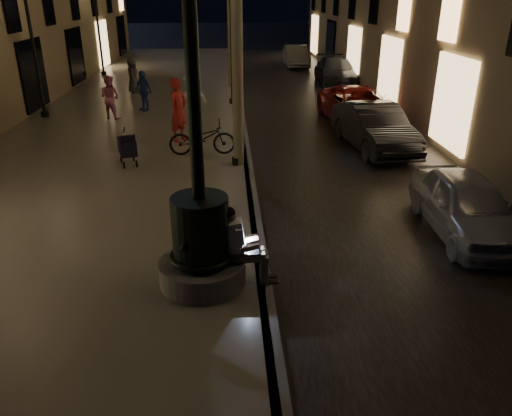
{
  "coord_description": "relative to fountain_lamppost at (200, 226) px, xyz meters",
  "views": [
    {
      "loc": [
        -0.54,
        -5.04,
        4.6
      ],
      "look_at": [
        -0.07,
        3.0,
        1.06
      ],
      "focal_mm": 35.0,
      "sensor_mm": 36.0,
      "label": 1
    }
  ],
  "objects": [
    {
      "name": "ground",
      "position": [
        1.0,
        13.0,
        -1.21
      ],
      "size": [
        120.0,
        120.0,
        0.0
      ],
      "primitive_type": "plane",
      "color": "black",
      "rests_on": "ground"
    },
    {
      "name": "cobble_lane",
      "position": [
        4.0,
        13.0,
        -1.2
      ],
      "size": [
        6.0,
        45.0,
        0.02
      ],
      "primitive_type": "cube",
      "color": "black",
      "rests_on": "ground"
    },
    {
      "name": "promenade",
      "position": [
        -3.0,
        13.0,
        -1.11
      ],
      "size": [
        8.0,
        45.0,
        0.2
      ],
      "primitive_type": "cube",
      "color": "slate",
      "rests_on": "ground"
    },
    {
      "name": "curb_strip",
      "position": [
        1.0,
        13.0,
        -1.11
      ],
      "size": [
        0.25,
        45.0,
        0.2
      ],
      "primitive_type": "cube",
      "color": "#59595B",
      "rests_on": "ground"
    },
    {
      "name": "fountain_lamppost",
      "position": [
        0.0,
        0.0,
        0.0
      ],
      "size": [
        1.4,
        1.4,
        5.21
      ],
      "color": "#59595B",
      "rests_on": "promenade"
    },
    {
      "name": "seated_man_laptop",
      "position": [
        0.61,
        0.0,
        -0.31
      ],
      "size": [
        0.96,
        0.32,
        1.33
      ],
      "color": "tan",
      "rests_on": "promenade"
    },
    {
      "name": "lamp_curb_a",
      "position": [
        0.7,
        6.0,
        2.02
      ],
      "size": [
        0.36,
        0.36,
        4.81
      ],
      "color": "black",
      "rests_on": "promenade"
    },
    {
      "name": "lamp_curb_b",
      "position": [
        0.7,
        14.0,
        2.02
      ],
      "size": [
        0.36,
        0.36,
        4.81
      ],
      "color": "black",
      "rests_on": "promenade"
    },
    {
      "name": "lamp_curb_c",
      "position": [
        0.7,
        22.0,
        2.02
      ],
      "size": [
        0.36,
        0.36,
        4.81
      ],
      "color": "black",
      "rests_on": "promenade"
    },
    {
      "name": "lamp_curb_d",
      "position": [
        0.7,
        30.0,
        2.02
      ],
      "size": [
        0.36,
        0.36,
        4.81
      ],
      "color": "black",
      "rests_on": "promenade"
    },
    {
      "name": "lamp_left_b",
      "position": [
        -6.4,
        12.0,
        2.02
      ],
      "size": [
        0.36,
        0.36,
        4.81
      ],
      "color": "black",
      "rests_on": "promenade"
    },
    {
      "name": "lamp_left_c",
      "position": [
        -6.4,
        22.0,
        2.02
      ],
      "size": [
        0.36,
        0.36,
        4.81
      ],
      "color": "black",
      "rests_on": "promenade"
    },
    {
      "name": "stroller",
      "position": [
        -2.25,
        6.1,
        -0.5
      ],
      "size": [
        0.62,
        1.01,
        1.02
      ],
      "rotation": [
        0.0,
        0.0,
        0.31
      ],
      "color": "black",
      "rests_on": "promenade"
    },
    {
      "name": "car_front",
      "position": [
        5.23,
        1.93,
        -0.6
      ],
      "size": [
        1.58,
        3.65,
        1.23
      ],
      "primitive_type": "imported",
      "rotation": [
        0.0,
        0.0,
        -0.04
      ],
      "color": "#ABAFB3",
      "rests_on": "ground"
    },
    {
      "name": "car_second",
      "position": [
        5.0,
        7.83,
        -0.52
      ],
      "size": [
        1.89,
        4.33,
        1.38
      ],
      "primitive_type": "imported",
      "rotation": [
        0.0,
        0.0,
        0.1
      ],
      "color": "black",
      "rests_on": "ground"
    },
    {
      "name": "car_third",
      "position": [
        5.28,
        11.0,
        -0.55
      ],
      "size": [
        2.43,
        4.84,
        1.31
      ],
      "primitive_type": "imported",
      "rotation": [
        0.0,
        0.0,
        0.05
      ],
      "color": "maroon",
      "rests_on": "ground"
    },
    {
      "name": "car_rear",
      "position": [
        6.2,
        19.4,
        -0.53
      ],
      "size": [
        2.11,
        4.75,
        1.36
      ],
      "primitive_type": "imported",
      "rotation": [
        0.0,
        0.0,
        -0.04
      ],
      "color": "#2C2B30",
      "rests_on": "ground"
    },
    {
      "name": "car_fifth",
      "position": [
        5.0,
        26.13,
        -0.55
      ],
      "size": [
        1.45,
        4.01,
        1.32
      ],
      "primitive_type": "imported",
      "rotation": [
        0.0,
        0.0,
        -0.01
      ],
      "color": "#999995",
      "rests_on": "ground"
    },
    {
      "name": "pedestrian_red",
      "position": [
        -1.05,
        8.44,
        -0.03
      ],
      "size": [
        0.78,
        0.85,
        1.95
      ],
      "primitive_type": "imported",
      "rotation": [
        0.0,
        0.0,
        1.0
      ],
      "color": "#AF2523",
      "rests_on": "promenade"
    },
    {
      "name": "pedestrian_pink",
      "position": [
        -3.81,
        11.54,
        -0.22
      ],
      "size": [
        0.93,
        0.84,
        1.58
      ],
      "primitive_type": "imported",
      "rotation": [
        0.0,
        0.0,
        2.76
      ],
      "color": "pink",
      "rests_on": "promenade"
    },
    {
      "name": "pedestrian_white",
      "position": [
        -0.79,
        11.21,
        -0.16
      ],
      "size": [
        1.27,
        1.05,
        1.71
      ],
      "primitive_type": "imported",
      "rotation": [
        0.0,
        0.0,
        3.59
      ],
      "color": "white",
      "rests_on": "promenade"
    },
    {
      "name": "pedestrian_blue",
      "position": [
        -2.8,
        12.86,
        -0.24
      ],
      "size": [
        0.92,
        0.9,
        1.55
      ],
      "primitive_type": "imported",
      "rotation": [
        0.0,
        0.0,
        5.53
      ],
      "color": "navy",
      "rests_on": "promenade"
    },
    {
      "name": "pedestrian_dark",
      "position": [
        -3.83,
        16.59,
        -0.21
      ],
      "size": [
        0.53,
        0.79,
        1.6
      ],
      "primitive_type": "imported",
      "rotation": [
        0.0,
        0.0,
        1.59
      ],
      "color": "#333237",
      "rests_on": "promenade"
    },
    {
      "name": "bicycle",
      "position": [
        -0.27,
        6.93,
        -0.51
      ],
      "size": [
        1.91,
        0.72,
        1.0
      ],
      "primitive_type": "imported",
      "rotation": [
        0.0,
        0.0,
        1.6
      ],
      "color": "black",
      "rests_on": "promenade"
    }
  ]
}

